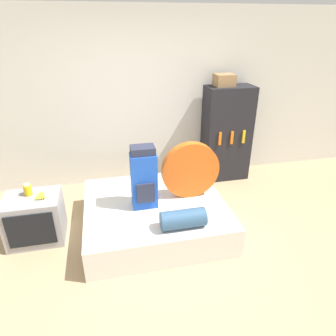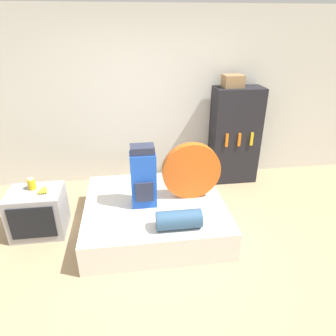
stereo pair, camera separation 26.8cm
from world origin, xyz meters
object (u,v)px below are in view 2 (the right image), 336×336
(sleeping_roll, at_px, (179,220))
(bookshelf, at_px, (235,136))
(backpack, at_px, (143,177))
(cardboard_box, at_px, (233,81))
(tent_bag, at_px, (191,171))
(canister, at_px, (32,184))
(television, at_px, (38,212))

(sleeping_roll, bearing_deg, bookshelf, 55.18)
(backpack, height_order, cardboard_box, cardboard_box)
(tent_bag, xyz_separation_m, sleeping_roll, (-0.25, -0.62, -0.26))
(backpack, xyz_separation_m, canister, (-1.32, 0.20, -0.10))
(backpack, bearing_deg, tent_bag, 9.58)
(sleeping_roll, relative_size, bookshelf, 0.32)
(bookshelf, distance_m, cardboard_box, 0.85)
(television, distance_m, bookshelf, 3.03)
(backpack, relative_size, tent_bag, 1.05)
(television, distance_m, canister, 0.36)
(canister, height_order, cardboard_box, cardboard_box)
(backpack, height_order, canister, backpack)
(backpack, height_order, television, backpack)
(tent_bag, height_order, cardboard_box, cardboard_box)
(bookshelf, bearing_deg, backpack, -142.24)
(backpack, xyz_separation_m, tent_bag, (0.59, 0.10, -0.01))
(backpack, distance_m, cardboard_box, 2.04)
(television, height_order, cardboard_box, cardboard_box)
(backpack, bearing_deg, canister, 171.35)
(tent_bag, bearing_deg, backpack, -170.42)
(tent_bag, relative_size, bookshelf, 0.48)
(backpack, relative_size, bookshelf, 0.50)
(sleeping_roll, distance_m, cardboard_box, 2.31)
(bookshelf, bearing_deg, canister, -161.10)
(television, height_order, bookshelf, bookshelf)
(sleeping_roll, xyz_separation_m, cardboard_box, (1.07, 1.71, 1.12))
(cardboard_box, bearing_deg, television, -158.30)
(backpack, bearing_deg, sleeping_roll, -56.92)
(television, bearing_deg, tent_bag, -0.70)
(tent_bag, distance_m, canister, 1.92)
(tent_bag, bearing_deg, bookshelf, 49.34)
(television, relative_size, bookshelf, 0.42)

